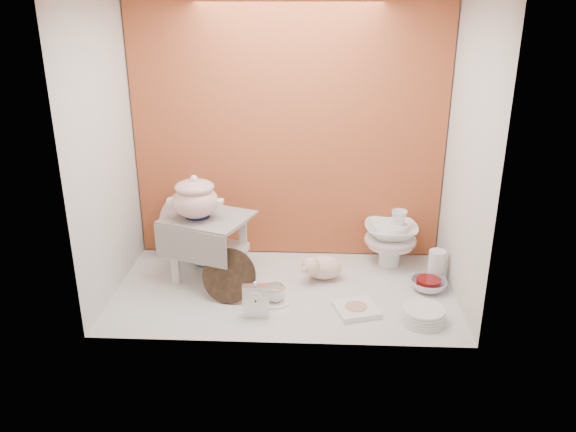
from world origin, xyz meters
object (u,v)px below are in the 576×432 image
at_px(crystal_bowl, 428,285).
at_px(porcelain_tower, 390,238).
at_px(floral_platter, 195,222).
at_px(gold_rim_teacup, 275,293).
at_px(step_stool, 209,248).
at_px(dinner_plate_stack, 423,315).
at_px(blue_white_vase, 206,241).
at_px(soup_tureen, 195,197).
at_px(mantel_clock, 256,299).
at_px(plush_pig, 324,267).

distance_m(crystal_bowl, porcelain_tower, 0.38).
height_order(crystal_bowl, porcelain_tower, porcelain_tower).
distance_m(floral_platter, porcelain_tower, 1.16).
bearing_deg(gold_rim_teacup, step_stool, 145.85).
height_order(step_stool, crystal_bowl, step_stool).
xyz_separation_m(dinner_plate_stack, crystal_bowl, (0.08, 0.32, -0.01)).
distance_m(floral_platter, blue_white_vase, 0.16).
xyz_separation_m(soup_tureen, gold_rim_teacup, (0.43, -0.22, -0.44)).
bearing_deg(blue_white_vase, mantel_clock, -59.49).
xyz_separation_m(floral_platter, mantel_clock, (0.44, -0.71, -0.11)).
bearing_deg(step_stool, blue_white_vase, 126.76).
height_order(gold_rim_teacup, dinner_plate_stack, gold_rim_teacup).
xyz_separation_m(blue_white_vase, porcelain_tower, (1.07, 0.02, 0.04)).
height_order(step_stool, blue_white_vase, step_stool).
xyz_separation_m(soup_tureen, floral_platter, (-0.09, 0.35, -0.28)).
distance_m(soup_tureen, mantel_clock, 0.64).
xyz_separation_m(floral_platter, gold_rim_teacup, (0.52, -0.57, -0.15)).
bearing_deg(soup_tureen, dinner_plate_stack, -17.71).
relative_size(mantel_clock, plush_pig, 0.75).
distance_m(plush_pig, dinner_plate_stack, 0.64).
xyz_separation_m(soup_tureen, mantel_clock, (0.35, -0.36, -0.40)).
distance_m(mantel_clock, dinner_plate_stack, 0.82).
relative_size(blue_white_vase, dinner_plate_stack, 1.24).
height_order(step_stool, plush_pig, step_stool).
bearing_deg(floral_platter, step_stool, -65.64).
bearing_deg(mantel_clock, plush_pig, 46.03).
distance_m(floral_platter, plush_pig, 0.84).
height_order(blue_white_vase, plush_pig, blue_white_vase).
relative_size(dinner_plate_stack, porcelain_tower, 0.63).
bearing_deg(step_stool, crystal_bowl, 16.88).
distance_m(step_stool, crystal_bowl, 1.21).
distance_m(step_stool, soup_tureen, 0.31).
bearing_deg(mantel_clock, gold_rim_teacup, 55.07).
relative_size(soup_tureen, gold_rim_teacup, 2.60).
relative_size(floral_platter, crystal_bowl, 2.21).
relative_size(step_stool, gold_rim_teacup, 3.93).
bearing_deg(gold_rim_teacup, plush_pig, 46.92).
bearing_deg(porcelain_tower, crystal_bowl, -59.77).
xyz_separation_m(step_stool, floral_platter, (-0.14, 0.31, 0.02)).
bearing_deg(soup_tureen, floral_platter, 104.07).
bearing_deg(soup_tureen, mantel_clock, -45.99).
height_order(floral_platter, mantel_clock, floral_platter).
height_order(dinner_plate_stack, crystal_bowl, dinner_plate_stack).
height_order(floral_platter, gold_rim_teacup, floral_platter).
distance_m(blue_white_vase, porcelain_tower, 1.07).
bearing_deg(mantel_clock, blue_white_vase, 115.64).
bearing_deg(floral_platter, dinner_plate_stack, -29.95).
xyz_separation_m(mantel_clock, porcelain_tower, (0.72, 0.61, 0.08)).
xyz_separation_m(soup_tureen, blue_white_vase, (-0.00, 0.23, -0.36)).
bearing_deg(blue_white_vase, gold_rim_teacup, -46.30).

